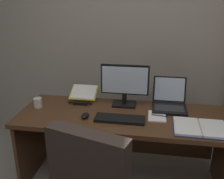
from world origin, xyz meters
TOP-DOWN VIEW (x-y plane):
  - wall_back at (0.00, 2.01)m, footprint 4.63×0.12m
  - desk at (-0.06, 1.21)m, footprint 1.85×0.68m
  - monitor at (-0.07, 1.35)m, footprint 0.45×0.16m
  - laptop at (0.34, 1.36)m, footprint 0.31×0.33m
  - keyboard at (-0.07, 1.02)m, footprint 0.42×0.15m
  - computer_mouse at (-0.37, 1.02)m, footprint 0.06×0.10m
  - reading_stand_with_book at (-0.49, 1.40)m, footprint 0.26×0.25m
  - open_binder at (0.57, 0.97)m, footprint 0.42×0.32m
  - notepad at (0.23, 1.14)m, footprint 0.15×0.21m
  - pen at (0.25, 1.14)m, footprint 0.14×0.03m
  - coffee_mug at (-0.87, 1.16)m, footprint 0.08×0.08m

SIDE VIEW (x-z plane):
  - desk at x=-0.06m, z-range 0.17..0.88m
  - notepad at x=0.23m, z-range 0.71..0.72m
  - open_binder at x=0.57m, z-range 0.71..0.74m
  - keyboard at x=-0.07m, z-range 0.71..0.74m
  - pen at x=0.25m, z-range 0.72..0.73m
  - computer_mouse at x=-0.37m, z-range 0.71..0.75m
  - coffee_mug at x=-0.87m, z-range 0.71..0.80m
  - laptop at x=0.34m, z-range 0.64..0.90m
  - reading_stand_with_book at x=-0.49m, z-range 0.71..0.84m
  - monitor at x=-0.07m, z-range 0.71..1.11m
  - wall_back at x=0.00m, z-range 0.00..2.84m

